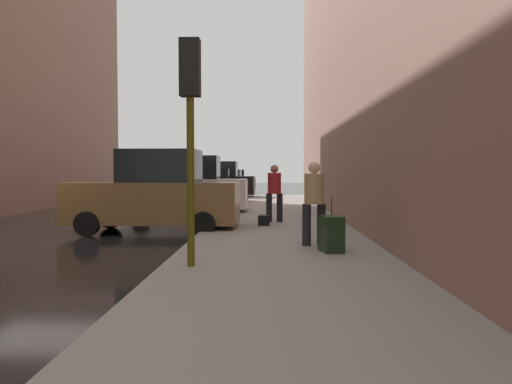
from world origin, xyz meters
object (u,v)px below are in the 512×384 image
(parked_white_van, at_px, (187,188))
(parked_red_hatchback, at_px, (207,188))
(pedestrian_in_tan_coat, at_px, (314,199))
(fire_hydrant, at_px, (231,205))
(rolling_suitcase, at_px, (331,234))
(parked_black_suv, at_px, (217,182))
(parked_bronze_suv, at_px, (155,195))
(parked_silver_sedan, at_px, (231,181))
(traffic_light, at_px, (190,102))
(pedestrian_in_red_jacket, at_px, (274,190))
(parked_gray_coupe, at_px, (225,183))
(duffel_bag, at_px, (264,220))

(parked_white_van, height_order, parked_red_hatchback, parked_white_van)
(parked_red_hatchback, distance_m, pedestrian_in_tan_coat, 15.32)
(parked_red_hatchback, bearing_deg, parked_white_van, -90.00)
(fire_hydrant, xyz_separation_m, rolling_suitcase, (2.47, -7.73, -0.01))
(parked_black_suv, xyz_separation_m, pedestrian_in_tan_coat, (4.02, -19.74, 0.07))
(parked_bronze_suv, bearing_deg, rolling_suitcase, -43.73)
(rolling_suitcase, bearing_deg, parked_silver_sedan, 97.80)
(traffic_light, distance_m, pedestrian_in_tan_coat, 3.55)
(pedestrian_in_red_jacket, height_order, rolling_suitcase, pedestrian_in_red_jacket)
(parked_silver_sedan, distance_m, fire_hydrant, 23.58)
(parked_white_van, height_order, rolling_suitcase, parked_white_van)
(parked_white_van, distance_m, parked_red_hatchback, 6.05)
(parked_gray_coupe, bearing_deg, pedestrian_in_red_jacket, -81.01)
(parked_white_van, xyz_separation_m, pedestrian_in_tan_coat, (4.02, -8.73, 0.07))
(parked_gray_coupe, bearing_deg, parked_red_hatchback, -90.00)
(parked_bronze_suv, distance_m, rolling_suitcase, 5.94)
(pedestrian_in_tan_coat, bearing_deg, parked_gray_coupe, 99.00)
(parked_white_van, bearing_deg, fire_hydrant, -44.73)
(parked_white_van, height_order, duffel_bag, parked_white_van)
(pedestrian_in_tan_coat, distance_m, duffel_bag, 4.04)
(fire_hydrant, relative_size, duffel_bag, 1.60)
(duffel_bag, bearing_deg, rolling_suitcase, -74.02)
(traffic_light, bearing_deg, duffel_bag, 79.69)
(parked_bronze_suv, height_order, parked_red_hatchback, parked_bronze_suv)
(parked_white_van, bearing_deg, pedestrian_in_tan_coat, -65.24)
(parked_gray_coupe, xyz_separation_m, fire_hydrant, (1.80, -18.47, -0.35))
(traffic_light, xyz_separation_m, pedestrian_in_red_jacket, (1.41, 7.02, -1.65))
(parked_white_van, relative_size, traffic_light, 1.28)
(parked_red_hatchback, bearing_deg, duffel_bag, -74.89)
(traffic_light, height_order, rolling_suitcase, traffic_light)
(parked_bronze_suv, xyz_separation_m, pedestrian_in_tan_coat, (4.02, -3.30, 0.07))
(fire_hydrant, distance_m, pedestrian_in_red_jacket, 2.70)
(parked_silver_sedan, bearing_deg, parked_bronze_suv, -90.00)
(pedestrian_in_red_jacket, bearing_deg, duffel_bag, -108.16)
(rolling_suitcase, bearing_deg, duffel_bag, 105.98)
(parked_black_suv, xyz_separation_m, parked_silver_sedan, (0.00, 10.71, -0.18))
(parked_bronze_suv, height_order, parked_white_van, same)
(rolling_suitcase, bearing_deg, pedestrian_in_red_jacket, 100.33)
(parked_bronze_suv, relative_size, parked_black_suv, 1.00)
(traffic_light, bearing_deg, pedestrian_in_tan_coat, 46.34)
(duffel_bag, bearing_deg, fire_hydrant, 110.29)
(parked_red_hatchback, xyz_separation_m, fire_hydrant, (1.80, -7.84, -0.35))
(pedestrian_in_red_jacket, relative_size, duffel_bag, 3.89)
(pedestrian_in_red_jacket, bearing_deg, parked_red_hatchback, 108.05)
(parked_white_van, xyz_separation_m, traffic_light, (1.85, -11.00, 1.73))
(traffic_light, relative_size, rolling_suitcase, 3.46)
(parked_bronze_suv, height_order, parked_black_suv, same)
(parked_bronze_suv, relative_size, parked_white_van, 1.00)
(parked_red_hatchback, relative_size, parked_black_suv, 0.92)
(parked_silver_sedan, xyz_separation_m, pedestrian_in_red_jacket, (3.27, -25.69, 0.26))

